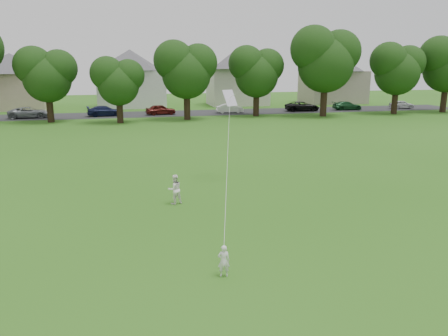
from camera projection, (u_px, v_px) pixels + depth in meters
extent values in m
plane|color=#2B6116|center=(170.00, 250.00, 15.02)|extent=(160.00, 160.00, 0.00)
cube|color=#2D2D30|center=(134.00, 114.00, 54.82)|extent=(90.00, 7.00, 0.01)
imported|color=silver|center=(224.00, 261.00, 13.03)|extent=(0.39, 0.28, 1.00)
imported|color=white|center=(175.00, 189.00, 19.79)|extent=(0.78, 0.68, 1.36)
plane|color=white|center=(230.00, 98.00, 23.03)|extent=(1.01, 0.83, 0.82)
cylinder|color=white|center=(228.00, 154.00, 18.01)|extent=(0.01, 0.01, 11.85)
cylinder|color=black|center=(50.00, 108.00, 47.26)|extent=(0.71, 0.71, 3.14)
cylinder|color=black|center=(120.00, 110.00, 46.73)|extent=(0.67, 0.67, 2.72)
cylinder|color=black|center=(187.00, 105.00, 49.44)|extent=(0.73, 0.73, 3.42)
cylinder|color=black|center=(256.00, 103.00, 52.92)|extent=(0.72, 0.72, 3.25)
cylinder|color=black|center=(324.00, 99.00, 52.66)|extent=(0.79, 0.79, 4.13)
cylinder|color=black|center=(395.00, 100.00, 55.26)|extent=(0.73, 0.73, 3.44)
cylinder|color=black|center=(444.00, 98.00, 57.15)|extent=(0.76, 0.76, 3.77)
imported|color=gray|center=(29.00, 112.00, 51.08)|extent=(4.76, 2.45, 1.28)
imported|color=#121839|center=(105.00, 111.00, 52.96)|extent=(4.45, 2.24, 1.24)
imported|color=#5A1612|center=(161.00, 110.00, 54.42)|extent=(3.86, 1.95, 1.26)
imported|color=silver|center=(230.00, 108.00, 56.38)|extent=(3.57, 1.42, 1.15)
imported|color=black|center=(302.00, 106.00, 58.56)|extent=(4.65, 2.32, 1.27)
imported|color=#194C25|center=(347.00, 106.00, 60.01)|extent=(4.10, 1.90, 1.16)
imported|color=silver|center=(402.00, 104.00, 61.86)|extent=(3.56, 1.78, 1.17)
cube|color=#BFA78F|center=(13.00, 92.00, 60.23)|extent=(8.84, 6.70, 4.92)
pyramid|color=#504E54|center=(9.00, 53.00, 59.02)|extent=(12.76, 12.76, 2.71)
cube|color=silver|center=(131.00, 89.00, 63.67)|extent=(9.54, 6.62, 5.30)
pyramid|color=#504E54|center=(130.00, 49.00, 62.38)|extent=(13.76, 13.76, 2.92)
cube|color=beige|center=(237.00, 87.00, 67.14)|extent=(8.61, 6.47, 5.49)
pyramid|color=#504E54|center=(238.00, 48.00, 65.80)|extent=(12.42, 12.42, 3.02)
cube|color=#A59888|center=(333.00, 87.00, 70.68)|extent=(9.40, 6.74, 5.07)
pyramid|color=#504E54|center=(335.00, 53.00, 69.44)|extent=(13.56, 13.56, 2.79)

